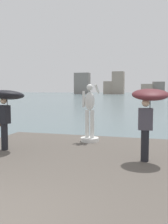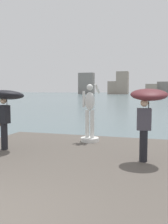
{
  "view_description": "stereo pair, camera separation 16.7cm",
  "coord_description": "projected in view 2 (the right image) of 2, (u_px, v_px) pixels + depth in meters",
  "views": [
    {
      "loc": [
        2.54,
        -2.91,
        2.38
      ],
      "look_at": [
        0.0,
        6.16,
        1.55
      ],
      "focal_mm": 40.34,
      "sensor_mm": 36.0,
      "label": 1
    },
    {
      "loc": [
        2.7,
        -2.87,
        2.38
      ],
      "look_at": [
        0.0,
        6.16,
        1.55
      ],
      "focal_mm": 40.34,
      "sensor_mm": 36.0,
      "label": 2
    }
  ],
  "objects": [
    {
      "name": "onlooker_left",
      "position": [
        6.0,
        101.0,
        8.23
      ],
      "size": [
        1.34,
        1.35,
        2.02
      ],
      "color": "black",
      "rests_on": "pier"
    },
    {
      "name": "pier",
      "position": [
        37.0,
        183.0,
        5.88
      ],
      "size": [
        7.23,
        10.57,
        0.4
      ],
      "primitive_type": "cube",
      "color": "#564F47",
      "rests_on": "ground"
    },
    {
      "name": "distant_skyline",
      "position": [
        153.0,
        85.0,
        138.86
      ],
      "size": [
        79.52,
        13.69,
        12.73
      ],
      "color": "gray",
      "rests_on": "ground"
    },
    {
      "name": "statue_white_figure",
      "position": [
        90.0,
        118.0,
        9.63
      ],
      "size": [
        0.7,
        0.91,
        2.23
      ],
      "color": "white",
      "rests_on": "pier"
    },
    {
      "name": "ground_plane",
      "position": [
        142.0,
        104.0,
        41.89
      ],
      "size": [
        400.0,
        400.0,
        0.0
      ],
      "primitive_type": "plane",
      "color": "slate"
    },
    {
      "name": "onlooker_right",
      "position": [
        148.0,
        104.0,
        6.85
      ],
      "size": [
        1.12,
        1.15,
        2.07
      ],
      "color": "black",
      "rests_on": "pier"
    }
  ]
}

